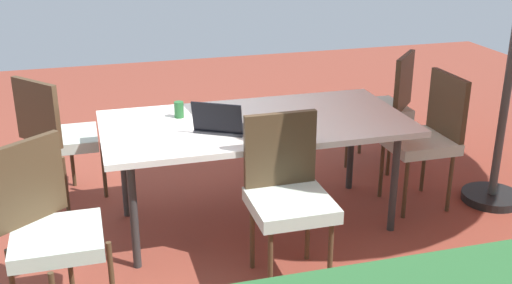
# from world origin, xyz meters

# --- Properties ---
(ground_plane) EXTENTS (10.00, 10.00, 0.02)m
(ground_plane) POSITION_xyz_m (0.00, 0.00, -0.01)
(ground_plane) COLOR brown
(dining_table) EXTENTS (2.03, 1.01, 0.76)m
(dining_table) POSITION_xyz_m (0.00, 0.00, 0.71)
(dining_table) COLOR silver
(dining_table) RESTS_ON ground_plane
(chair_southwest) EXTENTS (0.59, 0.59, 0.98)m
(chair_southwest) POSITION_xyz_m (-1.31, -0.71, 0.55)
(chair_southwest) COLOR silver
(chair_southwest) RESTS_ON ground_plane
(chair_north) EXTENTS (0.46, 0.46, 0.98)m
(chair_north) POSITION_xyz_m (-0.00, 0.67, 0.55)
(chair_north) COLOR silver
(chair_north) RESTS_ON ground_plane
(chair_southeast) EXTENTS (0.58, 0.58, 0.98)m
(chair_southeast) POSITION_xyz_m (1.30, -0.69, 0.55)
(chair_southeast) COLOR silver
(chair_southeast) RESTS_ON ground_plane
(chair_northeast) EXTENTS (0.58, 0.58, 0.98)m
(chair_northeast) POSITION_xyz_m (1.32, 0.73, 0.55)
(chair_northeast) COLOR silver
(chair_northeast) RESTS_ON ground_plane
(chair_west) EXTENTS (0.46, 0.46, 0.98)m
(chair_west) POSITION_xyz_m (-1.27, 0.03, 0.55)
(chair_west) COLOR silver
(chair_west) RESTS_ON ground_plane
(laptop) EXTENTS (0.40, 0.37, 0.21)m
(laptop) POSITION_xyz_m (0.27, 0.15, 0.81)
(laptop) COLOR #2D2D33
(laptop) RESTS_ON dining_table
(cup) EXTENTS (0.06, 0.06, 0.11)m
(cup) POSITION_xyz_m (0.48, -0.21, 0.81)
(cup) COLOR #286B33
(cup) RESTS_ON dining_table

